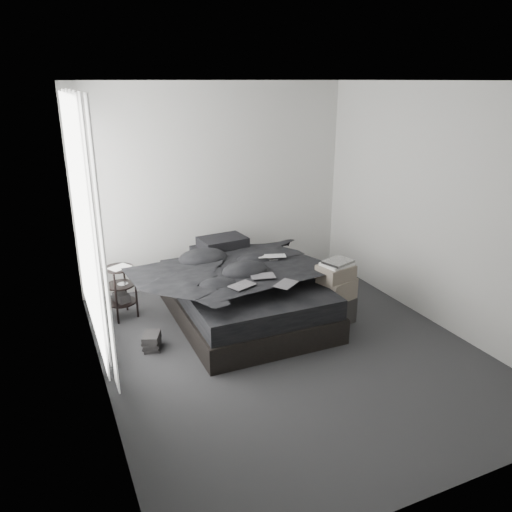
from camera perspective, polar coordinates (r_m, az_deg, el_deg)
name	(u,v)px	position (r m, az deg, el deg)	size (l,w,h in m)	color
floor	(288,349)	(5.22, 3.62, -10.51)	(3.60, 4.20, 0.01)	#2C2C2E
ceiling	(294,80)	(4.52, 4.36, 19.37)	(3.60, 4.20, 0.01)	white
wall_back	(216,186)	(6.58, -4.64, 8.00)	(3.60, 0.01, 2.60)	silver
wall_front	(459,320)	(3.13, 22.22, -6.78)	(3.60, 0.01, 2.60)	silver
wall_left	(91,252)	(4.21, -18.29, 0.40)	(0.01, 4.20, 2.60)	silver
wall_right	(439,208)	(5.74, 20.14, 5.17)	(0.01, 4.20, 2.60)	silver
window_left	(82,219)	(5.06, -19.30, 4.02)	(0.02, 2.00, 2.30)	white
curtain_left	(88,225)	(5.08, -18.65, 3.33)	(0.06, 2.12, 2.48)	white
bed	(245,307)	(5.78, -1.30, -5.81)	(1.52, 2.01, 0.27)	black
mattress	(245,287)	(5.68, -1.32, -3.58)	(1.46, 1.95, 0.21)	black
duvet	(246,270)	(5.55, -1.15, -1.63)	(1.48, 1.72, 0.23)	black
pillow_lower	(217,252)	(6.28, -4.46, 0.40)	(0.61, 0.41, 0.14)	black
pillow_upper	(223,242)	(6.24, -3.84, 1.58)	(0.57, 0.39, 0.13)	black
laptop	(273,252)	(5.73, 1.90, 0.44)	(0.32, 0.21, 0.03)	silver
comic_a	(242,279)	(5.00, -1.60, -2.59)	(0.25, 0.17, 0.01)	black
comic_b	(263,269)	(5.23, 0.77, -1.50)	(0.25, 0.17, 0.01)	black
comic_c	(286,276)	(5.03, 3.47, -2.32)	(0.25, 0.17, 0.01)	black
side_stand	(121,293)	(5.93, -15.18, -4.08)	(0.33, 0.33, 0.61)	black
papers	(120,268)	(5.81, -15.33, -1.29)	(0.23, 0.17, 0.01)	white
floor_books	(152,342)	(5.28, -11.83, -9.56)	(0.16, 0.23, 0.16)	black
box_lower	(334,310)	(5.74, 8.92, -6.11)	(0.41, 0.32, 0.30)	black
box_mid	(337,288)	(5.63, 9.19, -3.68)	(0.38, 0.30, 0.23)	#6C6255
box_upper	(336,272)	(5.55, 9.11, -1.86)	(0.36, 0.29, 0.16)	#6C6255
art_book_white	(337,264)	(5.52, 9.22, -0.92)	(0.31, 0.25, 0.03)	silver
art_book_snake	(338,262)	(5.51, 9.37, -0.64)	(0.30, 0.24, 0.03)	silver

